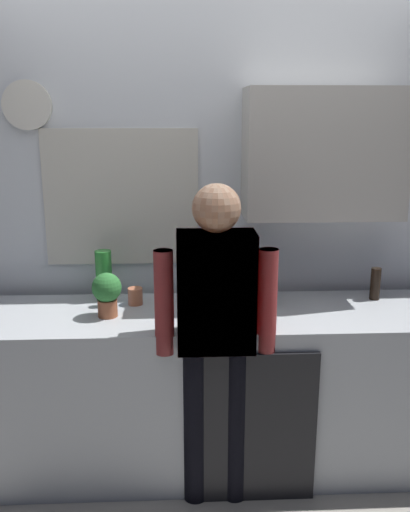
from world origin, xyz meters
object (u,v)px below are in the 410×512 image
object	(u,v)px
storage_canister	(263,290)
person_guest	(216,323)
bottle_dark_sauce	(375,284)
dish_soap	(109,292)
cup_terracotta_mug	(135,296)
coffee_maker	(218,271)
bottle_clear_soda	(104,275)
person_at_sink	(216,323)
potted_plant	(107,292)

from	to	relation	value
storage_canister	person_guest	world-z (taller)	person_guest
storage_canister	bottle_dark_sauce	bearing A→B (deg)	5.47
dish_soap	person_guest	distance (m)	0.69
person_guest	cup_terracotta_mug	bearing A→B (deg)	-29.83
coffee_maker	bottle_clear_soda	bearing A→B (deg)	-177.74
storage_canister	person_guest	bearing A→B (deg)	-125.11
coffee_maker	person_guest	bearing A→B (deg)	-95.16
coffee_maker	dish_soap	xyz separation A→B (m)	(-0.60, -0.13, -0.07)
coffee_maker	bottle_dark_sauce	size ratio (longest dim) A/B	1.83
coffee_maker	cup_terracotta_mug	distance (m)	0.48
bottle_dark_sauce	person_at_sink	size ratio (longest dim) A/B	0.11
person_at_sink	person_guest	world-z (taller)	same
bottle_clear_soda	dish_soap	xyz separation A→B (m)	(0.04, -0.11, -0.06)
dish_soap	person_at_sink	xyz separation A→B (m)	(0.55, -0.42, -0.02)
coffee_maker	person_guest	xyz separation A→B (m)	(-0.05, -0.55, -0.09)
person_at_sink	person_guest	bearing A→B (deg)	0.00
bottle_clear_soda	person_at_sink	bearing A→B (deg)	-42.11
bottle_dark_sauce	dish_soap	bearing A→B (deg)	-178.49
cup_terracotta_mug	person_guest	world-z (taller)	person_guest
dish_soap	storage_canister	xyz separation A→B (m)	(0.83, -0.02, 0.01)
coffee_maker	potted_plant	xyz separation A→B (m)	(-0.59, -0.29, -0.01)
cup_terracotta_mug	storage_canister	bearing A→B (deg)	-3.28
bottle_clear_soda	cup_terracotta_mug	bearing A→B (deg)	-26.78
bottle_clear_soda	potted_plant	bearing A→B (deg)	-79.51
bottle_dark_sauce	potted_plant	distance (m)	1.47
person_at_sink	person_guest	distance (m)	0.00
bottle_clear_soda	person_at_sink	xyz separation A→B (m)	(0.59, -0.53, -0.08)
dish_soap	person_at_sink	bearing A→B (deg)	-37.73
bottle_clear_soda	storage_canister	world-z (taller)	bottle_clear_soda
person_at_sink	person_guest	xyz separation A→B (m)	(0.00, 0.00, 0.00)
bottle_dark_sauce	person_guest	bearing A→B (deg)	-153.33
potted_plant	person_guest	size ratio (longest dim) A/B	0.14
cup_terracotta_mug	potted_plant	size ratio (longest dim) A/B	0.40
bottle_dark_sauce	bottle_clear_soda	xyz separation A→B (m)	(-1.51, 0.07, 0.05)
storage_canister	coffee_maker	bearing A→B (deg)	146.48
coffee_maker	potted_plant	distance (m)	0.65
person_at_sink	potted_plant	bearing A→B (deg)	146.57
bottle_clear_soda	storage_canister	distance (m)	0.88
dish_soap	person_at_sink	world-z (taller)	person_at_sink
potted_plant	dish_soap	world-z (taller)	potted_plant
person_at_sink	person_guest	size ratio (longest dim) A/B	1.00
bottle_dark_sauce	cup_terracotta_mug	xyz separation A→B (m)	(-1.33, -0.02, -0.04)
coffee_maker	person_at_sink	distance (m)	0.56
coffee_maker	cup_terracotta_mug	xyz separation A→B (m)	(-0.46, -0.11, -0.10)
coffee_maker	person_at_sink	world-z (taller)	person_at_sink
bottle_dark_sauce	bottle_clear_soda	size ratio (longest dim) A/B	0.64
bottle_dark_sauce	person_guest	world-z (taller)	person_guest
bottle_dark_sauce	person_at_sink	bearing A→B (deg)	-153.33
coffee_maker	person_at_sink	size ratio (longest dim) A/B	0.21
cup_terracotta_mug	dish_soap	size ratio (longest dim) A/B	0.51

